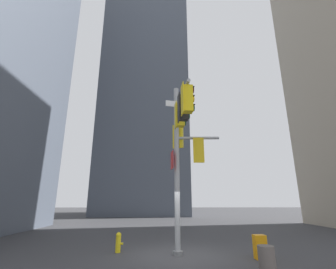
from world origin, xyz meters
name	(u,v)px	position (x,y,z in m)	size (l,w,h in m)	color
ground	(178,255)	(0.00, 0.00, 0.00)	(120.00, 120.00, 0.00)	#38383A
building_mid_block	(147,66)	(-3.53, 27.57, 26.02)	(13.47, 13.47, 52.03)	#4C5460
signal_pole_assembly	(182,140)	(0.21, -0.68, 4.66)	(2.47, 3.57, 7.40)	#9EA0A3
fire_hydrant	(118,242)	(-2.52, 0.55, 0.42)	(0.33, 0.23, 0.80)	yellow
newspaper_box	(260,247)	(3.11, -0.74, 0.43)	(0.45, 0.36, 0.86)	orange
trash_bin	(267,260)	(2.51, -2.67, 0.41)	(0.49, 0.49, 0.81)	#59514C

